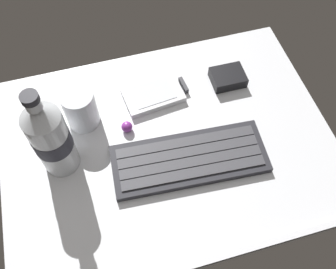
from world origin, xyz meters
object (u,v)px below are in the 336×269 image
at_px(juice_cup, 81,109).
at_px(keyboard, 189,159).
at_px(water_bottle, 50,138).
at_px(trackball_mouse, 127,127).
at_px(handheld_device, 156,94).
at_px(charger_block, 228,77).

bearing_deg(juice_cup, keyboard, -39.41).
height_order(juice_cup, water_bottle, water_bottle).
bearing_deg(water_bottle, juice_cup, 56.22).
relative_size(keyboard, trackball_mouse, 13.50).
xyz_separation_m(keyboard, handheld_device, (-0.02, 0.16, -0.00)).
relative_size(water_bottle, charger_block, 2.97).
relative_size(juice_cup, trackball_mouse, 3.86).
bearing_deg(charger_block, handheld_device, 178.98).
height_order(juice_cup, charger_block, juice_cup).
height_order(juice_cup, trackball_mouse, juice_cup).
height_order(water_bottle, charger_block, water_bottle).
relative_size(water_bottle, trackball_mouse, 9.45).
distance_m(water_bottle, charger_block, 0.39).
bearing_deg(water_bottle, trackball_mouse, 15.36).
xyz_separation_m(keyboard, trackball_mouse, (-0.10, 0.10, 0.00)).
xyz_separation_m(keyboard, charger_block, (0.14, 0.16, 0.00)).
relative_size(handheld_device, trackball_mouse, 6.07).
distance_m(keyboard, water_bottle, 0.25).
xyz_separation_m(charger_block, trackball_mouse, (-0.23, -0.06, -0.00)).
bearing_deg(handheld_device, juice_cup, -172.60).
bearing_deg(juice_cup, water_bottle, -123.78).
bearing_deg(water_bottle, handheld_device, 25.89).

